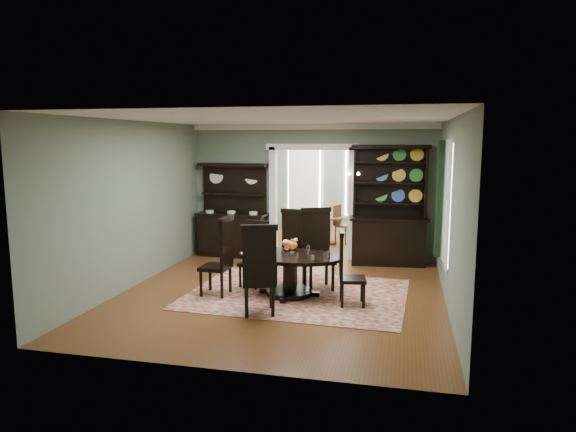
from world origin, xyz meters
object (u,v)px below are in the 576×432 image
sideboard (233,224)px  parlor_table (329,226)px  dining_table (289,267)px  welsh_dresser (388,221)px

sideboard → parlor_table: (1.97, 1.82, -0.29)m
dining_table → sideboard: sideboard is taller
welsh_dresser → dining_table: bearing=-125.3°
dining_table → sideboard: (-1.96, 2.73, 0.25)m
dining_table → parlor_table: size_ratio=2.55×
parlor_table → sideboard: bearing=-137.3°
welsh_dresser → parlor_table: 2.46m
sideboard → parlor_table: sideboard is taller
dining_table → sideboard: size_ratio=0.90×
parlor_table → welsh_dresser: bearing=-49.9°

